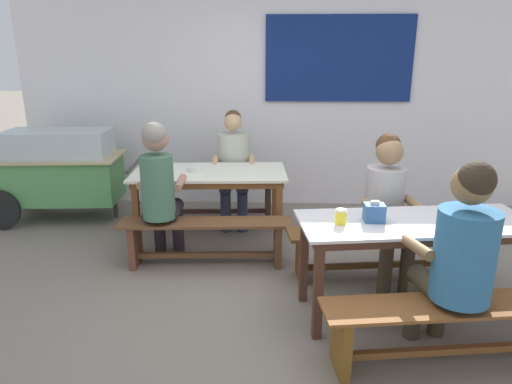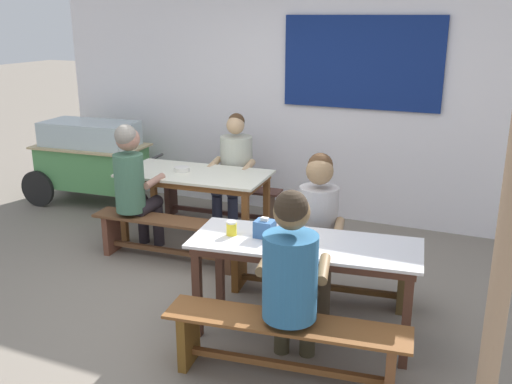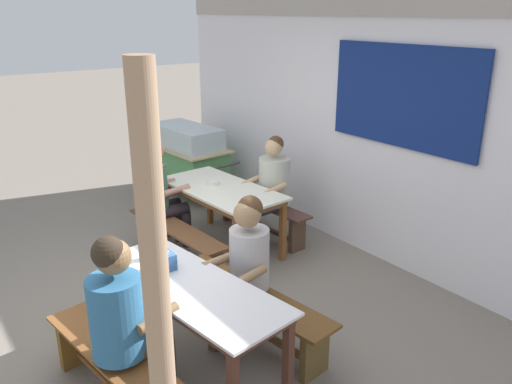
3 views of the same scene
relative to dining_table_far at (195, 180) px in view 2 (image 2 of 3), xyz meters
The scene contains 17 objects.
ground_plane 1.58m from the dining_table_far, 55.36° to the right, with size 40.00×40.00×0.00m, color gray.
backdrop_wall 1.72m from the dining_table_far, 57.49° to the left, with size 6.58×0.23×2.71m.
dining_table_far is the anchor object (origin of this frame).
dining_table_near 2.11m from the dining_table_far, 38.91° to the right, with size 1.70×0.82×0.73m.
bench_far_back 0.71m from the dining_table_far, 93.65° to the left, with size 1.48×0.34×0.42m.
bench_far_front 0.70m from the dining_table_far, 86.35° to the right, with size 1.54×0.37×0.42m.
bench_near_back 1.77m from the dining_table_far, 25.18° to the right, with size 1.64×0.53×0.42m.
bench_near_front 2.60m from the dining_table_far, 48.09° to the right, with size 1.60×0.51×0.42m.
food_cart 1.88m from the dining_table_far, 162.56° to the left, with size 1.68×0.83×1.03m.
person_left_back_turned 0.67m from the dining_table_far, 123.17° to the right, with size 0.40×0.52×1.31m.
person_near_front 2.54m from the dining_table_far, 47.07° to the right, with size 0.51×0.55×1.30m.
person_right_near_table 1.76m from the dining_table_far, 26.92° to the right, with size 0.48×0.54×1.24m.
person_center_facing 0.58m from the dining_table_far, 70.62° to the left, with size 0.49×0.60×1.26m.
tissue_box 1.91m from the dining_table_far, 45.28° to the right, with size 0.14×0.12×0.15m.
condiment_jar 1.80m from the dining_table_far, 52.03° to the right, with size 0.08×0.08×0.11m.
soup_bowl 0.18m from the dining_table_far, behind, with size 0.16×0.16×0.05m, color silver.
wooden_support_post 3.67m from the dining_table_far, 36.45° to the right, with size 0.11×0.11×2.43m, color tan.
Camera 2 is at (2.01, -3.75, 2.28)m, focal length 40.17 mm.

